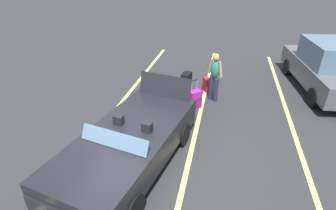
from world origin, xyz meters
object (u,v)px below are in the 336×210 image
(suitcase_small_carryon, at_px, (207,84))
(parked_sedan_far, at_px, (327,67))
(convertible_car, at_px, (124,150))
(suitcase_medium_bright, at_px, (195,100))
(traveler_person, at_px, (215,75))
(suitcase_large_black, at_px, (186,83))

(suitcase_small_carryon, xyz_separation_m, parked_sedan_far, (-1.06, 4.17, 0.63))
(convertible_car, relative_size, suitcase_small_carryon, 5.18)
(convertible_car, distance_m, suitcase_medium_bright, 3.44)
(suitcase_small_carryon, relative_size, traveler_person, 0.51)
(suitcase_small_carryon, bearing_deg, parked_sedan_far, 164.55)
(suitcase_medium_bright, bearing_deg, suitcase_small_carryon, 123.78)
(convertible_car, relative_size, parked_sedan_far, 0.94)
(convertible_car, xyz_separation_m, traveler_person, (-3.96, 1.67, 0.34))
(suitcase_medium_bright, bearing_deg, traveler_person, 97.91)
(suitcase_small_carryon, height_order, parked_sedan_far, parked_sedan_far)
(suitcase_large_black, relative_size, suitcase_medium_bright, 0.76)
(convertible_car, height_order, parked_sedan_far, parked_sedan_far)
(suitcase_large_black, xyz_separation_m, parked_sedan_far, (-1.34, 4.90, 0.52))
(suitcase_large_black, height_order, traveler_person, traveler_person)
(suitcase_small_carryon, bearing_deg, traveler_person, 82.43)
(suitcase_medium_bright, bearing_deg, suitcase_large_black, 157.03)
(convertible_car, bearing_deg, suitcase_medium_bright, 171.73)
(suitcase_medium_bright, height_order, parked_sedan_far, parked_sedan_far)
(convertible_car, bearing_deg, suitcase_small_carryon, 174.43)
(suitcase_medium_bright, height_order, suitcase_small_carryon, suitcase_medium_bright)
(traveler_person, bearing_deg, suitcase_medium_bright, -2.99)
(suitcase_large_black, bearing_deg, traveler_person, 168.07)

